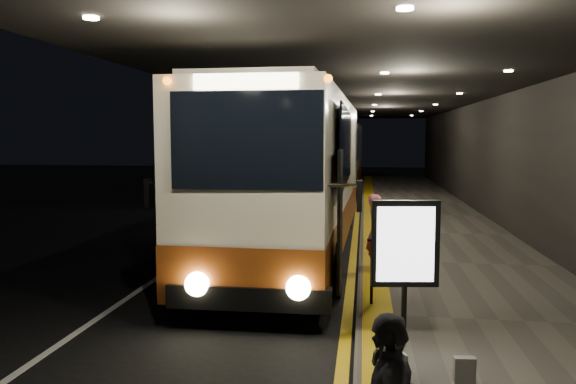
# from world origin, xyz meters

# --- Properties ---
(ground) EXTENTS (90.00, 90.00, 0.00)m
(ground) POSITION_xyz_m (0.00, 0.00, 0.00)
(ground) COLOR black
(lane_line_white) EXTENTS (0.12, 50.00, 0.01)m
(lane_line_white) POSITION_xyz_m (-1.80, 5.00, 0.01)
(lane_line_white) COLOR silver
(lane_line_white) RESTS_ON ground
(kerb_stripe_yellow) EXTENTS (0.18, 50.00, 0.01)m
(kerb_stripe_yellow) POSITION_xyz_m (2.35, 5.00, 0.01)
(kerb_stripe_yellow) COLOR gold
(kerb_stripe_yellow) RESTS_ON ground
(sidewalk) EXTENTS (4.50, 50.00, 0.15)m
(sidewalk) POSITION_xyz_m (4.75, 5.00, 0.07)
(sidewalk) COLOR #514C44
(sidewalk) RESTS_ON ground
(tactile_strip) EXTENTS (0.50, 50.00, 0.01)m
(tactile_strip) POSITION_xyz_m (2.85, 5.00, 0.16)
(tactile_strip) COLOR gold
(tactile_strip) RESTS_ON sidewalk
(terminal_wall) EXTENTS (0.10, 50.00, 6.00)m
(terminal_wall) POSITION_xyz_m (7.00, 5.00, 3.00)
(terminal_wall) COLOR black
(terminal_wall) RESTS_ON ground
(support_columns) EXTENTS (0.80, 24.80, 4.40)m
(support_columns) POSITION_xyz_m (-1.50, 4.00, 2.20)
(support_columns) COLOR black
(support_columns) RESTS_ON ground
(canopy) EXTENTS (9.00, 50.00, 0.40)m
(canopy) POSITION_xyz_m (2.50, 5.00, 4.60)
(canopy) COLOR black
(canopy) RESTS_ON support_columns
(coach_main) EXTENTS (2.91, 12.81, 3.97)m
(coach_main) POSITION_xyz_m (0.86, 2.28, 1.91)
(coach_main) COLOR beige
(coach_main) RESTS_ON ground
(coach_second) EXTENTS (2.82, 12.02, 3.76)m
(coach_second) POSITION_xyz_m (1.02, 19.65, 1.80)
(coach_second) COLOR beige
(coach_second) RESTS_ON ground
(coach_third) EXTENTS (2.65, 12.12, 3.80)m
(coach_third) POSITION_xyz_m (0.93, 31.01, 1.82)
(coach_third) COLOR beige
(coach_third) RESTS_ON ground
(passenger_boarding) EXTENTS (0.50, 0.67, 1.66)m
(passenger_boarding) POSITION_xyz_m (2.87, -0.00, 0.98)
(passenger_boarding) COLOR #C05966
(passenger_boarding) RESTS_ON sidewalk
(bag_polka) EXTENTS (0.26, 0.13, 0.30)m
(bag_polka) POSITION_xyz_m (3.80, -5.57, 0.30)
(bag_polka) COLOR black
(bag_polka) RESTS_ON sidewalk
(bag_plain) EXTENTS (0.30, 0.24, 0.33)m
(bag_plain) POSITION_xyz_m (2.99, -5.66, 0.32)
(bag_plain) COLOR beige
(bag_plain) RESTS_ON sidewalk
(info_sign) EXTENTS (0.95, 0.23, 2.00)m
(info_sign) POSITION_xyz_m (3.18, -4.26, 1.51)
(info_sign) COLOR black
(info_sign) RESTS_ON sidewalk
(stanchion_post) EXTENTS (0.05, 0.05, 1.13)m
(stanchion_post) POSITION_xyz_m (2.75, -2.60, 0.72)
(stanchion_post) COLOR black
(stanchion_post) RESTS_ON sidewalk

